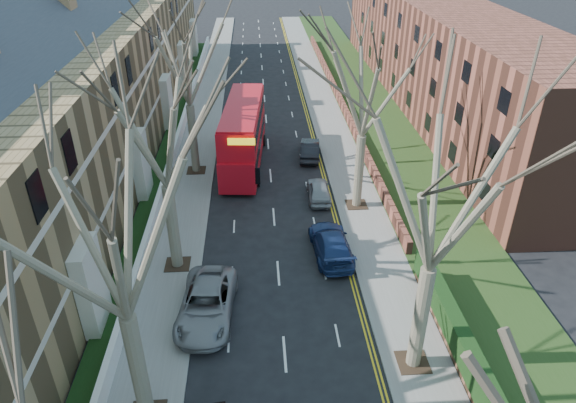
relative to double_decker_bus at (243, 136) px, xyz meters
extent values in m
cube|color=slate|center=(-4.02, 9.77, -2.30)|extent=(3.00, 102.00, 0.12)
cube|color=slate|center=(7.98, 9.77, -2.30)|extent=(3.00, 102.00, 0.12)
cube|color=olive|center=(-11.82, 1.77, 2.64)|extent=(9.00, 78.00, 10.00)
cube|color=#33373E|center=(-11.82, 1.77, 8.64)|extent=(4.67, 78.00, 4.67)
cube|color=beige|center=(-7.37, 1.77, 1.14)|extent=(0.12, 78.00, 0.35)
cube|color=beige|center=(-7.37, 1.77, 4.64)|extent=(0.12, 78.00, 0.35)
cube|color=brown|center=(19.48, 13.77, 2.64)|extent=(8.00, 54.00, 10.00)
cube|color=brown|center=(9.68, 13.77, -1.79)|extent=(0.35, 54.00, 0.90)
cube|color=white|center=(-5.67, 1.77, -1.74)|extent=(0.30, 78.00, 1.00)
cube|color=#243D16|center=(12.48, 9.77, -2.21)|extent=(6.00, 102.00, 0.06)
cylinder|color=#736652|center=(-3.72, -23.23, 0.39)|extent=(0.64, 0.64, 5.25)
cylinder|color=#736652|center=(-3.72, -13.23, 0.30)|extent=(0.64, 0.64, 5.07)
cube|color=#2D2116|center=(-3.72, -13.23, -2.22)|extent=(1.40, 1.40, 0.05)
cylinder|color=#736652|center=(-3.72, -1.23, 0.39)|extent=(0.60, 0.60, 5.25)
cube|color=#2D2116|center=(-3.72, -1.23, -2.22)|extent=(1.40, 1.40, 0.05)
cylinder|color=#736652|center=(7.68, -21.23, 0.39)|extent=(0.64, 0.64, 5.25)
cube|color=#2D2116|center=(7.68, -21.23, -2.22)|extent=(1.40, 1.40, 0.05)
cylinder|color=#736652|center=(7.68, -7.23, 0.30)|extent=(0.60, 0.60, 5.07)
cube|color=#2D2116|center=(7.68, -7.23, -2.22)|extent=(1.40, 1.40, 0.05)
cube|color=red|center=(0.00, 0.00, -0.86)|extent=(3.54, 11.64, 2.29)
cube|color=red|center=(0.00, 0.00, 1.33)|extent=(3.49, 11.07, 2.08)
cube|color=black|center=(0.00, 0.00, -0.39)|extent=(3.48, 10.73, 0.94)
cube|color=black|center=(0.00, 0.00, 1.43)|extent=(3.46, 10.50, 0.94)
imported|color=gray|center=(-1.72, -17.47, -1.57)|extent=(3.03, 5.86, 1.58)
imported|color=navy|center=(5.17, -12.61, -1.61)|extent=(2.39, 5.27, 1.50)
imported|color=gray|center=(5.23, -5.98, -1.70)|extent=(1.64, 3.88, 1.31)
imported|color=black|center=(5.31, 0.85, -1.65)|extent=(1.98, 4.44, 1.41)
camera|label=1|loc=(1.03, -37.10, 15.56)|focal=32.00mm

